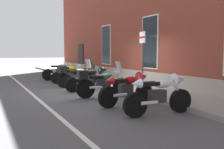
{
  "coord_description": "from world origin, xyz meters",
  "views": [
    {
      "loc": [
        9.46,
        -4.82,
        1.61
      ],
      "look_at": [
        0.17,
        0.08,
        0.67
      ],
      "focal_mm": 39.11,
      "sensor_mm": 36.0,
      "label": 1
    }
  ],
  "objects": [
    {
      "name": "motorcycle_green_touring",
      "position": [
        1.54,
        -1.08,
        0.54
      ],
      "size": [
        0.65,
        2.08,
        1.28
      ],
      "color": "black",
      "rests_on": "ground_plane"
    },
    {
      "name": "motorcycle_black_sport",
      "position": [
        0.03,
        -0.85,
        0.57
      ],
      "size": [
        0.62,
        2.06,
        1.05
      ],
      "color": "black",
      "rests_on": "ground_plane"
    },
    {
      "name": "ground_plane",
      "position": [
        0.0,
        0.0,
        0.0
      ],
      "size": [
        140.0,
        140.0,
        0.0
      ],
      "primitive_type": "plane",
      "color": "#4C4C4F"
    },
    {
      "name": "motorcycle_red_sport",
      "position": [
        3.11,
        -0.88,
        0.56
      ],
      "size": [
        0.62,
        2.05,
        1.02
      ],
      "color": "black",
      "rests_on": "ground_plane"
    },
    {
      "name": "barrel_planter",
      "position": [
        -4.89,
        1.12,
        0.55
      ],
      "size": [
        0.7,
        0.7,
        1.01
      ],
      "color": "brown",
      "rests_on": "sidewalk"
    },
    {
      "name": "motorcycle_white_sport",
      "position": [
        4.54,
        -0.78,
        0.58
      ],
      "size": [
        0.62,
        2.02,
        1.07
      ],
      "color": "black",
      "rests_on": "ground_plane"
    },
    {
      "name": "sidewalk",
      "position": [
        0.0,
        1.12,
        0.07
      ],
      "size": [
        33.98,
        2.23,
        0.14
      ],
      "primitive_type": "cube",
      "color": "gray",
      "rests_on": "ground_plane"
    },
    {
      "name": "brick_pub_facade",
      "position": [
        0.0,
        4.89,
        4.12
      ],
      "size": [
        27.98,
        5.41,
        8.26
      ],
      "color": "brown",
      "rests_on": "ground_plane"
    },
    {
      "name": "motorcycle_silver_touring",
      "position": [
        -1.43,
        -1.01,
        0.54
      ],
      "size": [
        0.71,
        2.07,
        1.29
      ],
      "color": "black",
      "rests_on": "ground_plane"
    },
    {
      "name": "parking_sign",
      "position": [
        1.56,
        0.69,
        1.64
      ],
      "size": [
        0.36,
        0.07,
        2.32
      ],
      "color": "#4C4C51",
      "rests_on": "sidewalk"
    },
    {
      "name": "lane_stripe",
      "position": [
        0.0,
        -3.2,
        0.0
      ],
      "size": [
        33.98,
        0.12,
        0.01
      ],
      "primitive_type": "cube",
      "color": "silver",
      "rests_on": "ground_plane"
    },
    {
      "name": "motorcycle_yellow_naked",
      "position": [
        -2.99,
        -0.81,
        0.49
      ],
      "size": [
        0.62,
        1.98,
        0.99
      ],
      "color": "black",
      "rests_on": "ground_plane"
    },
    {
      "name": "motorcycle_grey_naked",
      "position": [
        -4.63,
        -0.83,
        0.49
      ],
      "size": [
        0.62,
        2.12,
        0.99
      ],
      "color": "black",
      "rests_on": "ground_plane"
    }
  ]
}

